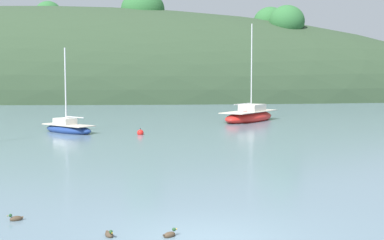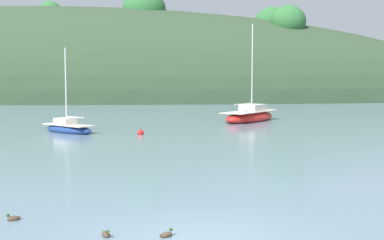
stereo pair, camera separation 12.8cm
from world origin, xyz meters
The scene contains 7 objects.
far_shoreline_hill centered at (-24.97, 76.17, 0.08)m, with size 150.00×36.00×33.40m.
sailboat_black_sloop centered at (5.20, 33.01, 0.43)m, with size 6.14×7.32×8.67m.
sailboat_red_portside centered at (-8.55, 24.05, 0.30)m, with size 4.47×4.13×6.02m.
mooring_buoy_inner centered at (-3.41, 22.63, 0.12)m, with size 0.44×0.44×0.54m.
duck_trailing centered at (-2.32, 0.50, 0.05)m, with size 0.31×0.41×0.24m.
duck_lead centered at (-5.05, 1.95, 0.05)m, with size 0.41×0.31×0.24m.
duck_lone_left centered at (-0.84, 0.46, 0.05)m, with size 0.38×0.36×0.24m.
Camera 2 is at (-0.36, -11.87, 3.90)m, focal length 48.53 mm.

